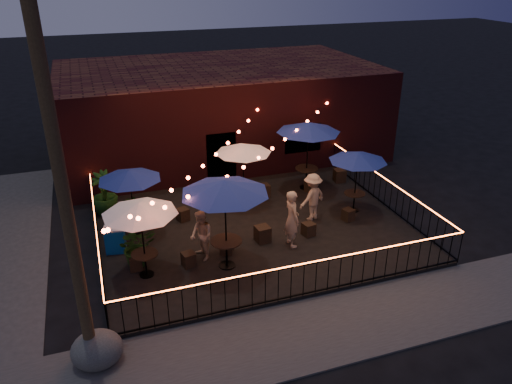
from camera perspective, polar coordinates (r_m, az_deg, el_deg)
ground at (r=15.24m, az=2.27°, el=-7.99°), size 110.00×110.00×0.00m
patio at (r=16.81m, az=-0.19°, el=-4.27°), size 10.00×8.00×0.15m
sidewalk at (r=12.85m, az=7.70°, el=-15.32°), size 18.00×2.50×0.05m
brick_building at (r=23.46m, az=-4.26°, el=9.38°), size 14.00×8.00×4.00m
utility_pole at (r=10.24m, az=-20.93°, el=-1.56°), size 0.26×0.26×8.00m
fence_front at (r=13.35m, az=5.47°, el=-10.00°), size 10.00×0.04×1.04m
fence_left at (r=15.83m, az=-17.65°, el=-5.10°), size 0.04×8.00×1.04m
fence_right at (r=18.59m, az=14.55°, el=-0.08°), size 0.04×8.00×1.04m
festoon_lights at (r=15.21m, az=-3.44°, el=2.65°), size 10.02×8.72×1.32m
cafe_table_0 at (r=13.69m, az=-13.16°, el=-1.95°), size 2.62×2.62×2.29m
cafe_table_1 at (r=16.07m, az=-14.27°, el=1.81°), size 2.50×2.50×2.21m
cafe_table_2 at (r=13.59m, az=-3.60°, el=0.46°), size 2.87×2.87×2.75m
cafe_table_3 at (r=17.74m, az=-1.48°, el=4.90°), size 2.40×2.40×2.24m
cafe_table_4 at (r=17.39m, az=11.59°, el=3.89°), size 2.19×2.19×2.22m
cafe_table_5 at (r=18.86m, az=6.03°, el=7.27°), size 3.02×3.02×2.67m
bistro_chair_0 at (r=14.93m, az=-13.60°, el=-7.88°), size 0.36×0.36×0.42m
bistro_chair_1 at (r=14.81m, az=-7.72°, el=-7.63°), size 0.42×0.42×0.42m
bistro_chair_2 at (r=17.28m, az=-16.22°, el=-3.31°), size 0.43×0.43×0.47m
bistro_chair_3 at (r=17.30m, az=-8.37°, el=-2.56°), size 0.47×0.47×0.43m
bistro_chair_4 at (r=15.31m, az=-3.39°, el=-6.19°), size 0.50×0.50×0.45m
bistro_chair_5 at (r=15.86m, az=0.75°, el=-4.81°), size 0.48×0.48×0.51m
bistro_chair_6 at (r=18.17m, az=-2.18°, el=-0.83°), size 0.49×0.49×0.45m
bistro_chair_7 at (r=18.82m, az=0.91°, el=0.17°), size 0.42×0.42×0.48m
bistro_chair_8 at (r=16.30m, az=6.02°, el=-4.25°), size 0.43×0.43×0.43m
bistro_chair_9 at (r=17.42m, az=10.49°, el=-2.56°), size 0.42×0.42×0.41m
bistro_chair_10 at (r=19.33m, az=6.28°, el=0.66°), size 0.47×0.47×0.44m
bistro_chair_11 at (r=20.38m, az=9.52°, el=1.87°), size 0.49×0.49×0.51m
patron_a at (r=15.38m, az=4.13°, el=-3.04°), size 0.47×0.70×1.86m
patron_b at (r=14.81m, az=-6.27°, el=-5.00°), size 0.73×0.86×1.55m
patron_c at (r=17.03m, az=6.46°, el=-0.57°), size 1.24×0.99×1.67m
potted_shrub_a at (r=14.95m, az=-13.43°, el=-6.05°), size 1.24×1.12×1.20m
potted_shrub_b at (r=16.89m, az=-14.42°, el=-2.27°), size 0.80×0.70×1.25m
potted_shrub_c at (r=18.13m, az=-16.94°, el=-0.13°), size 0.88×0.88×1.55m
cooler at (r=15.84m, az=-15.79°, el=-5.23°), size 0.69×0.55×0.83m
boulder at (r=12.20m, az=-17.71°, el=-16.81°), size 1.11×0.98×0.79m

